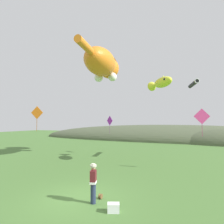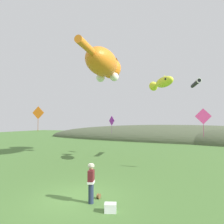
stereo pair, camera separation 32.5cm
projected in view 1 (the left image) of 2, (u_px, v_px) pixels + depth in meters
The scene contains 11 objects.
ground_plane at pixel (79, 199), 9.52m from camera, with size 120.00×120.00×0.00m, color #477033.
distant_hill_ridge at pixel (179, 141), 39.13m from camera, with size 61.12×15.89×6.14m.
festival_attendant at pixel (93, 182), 9.03m from camera, with size 0.37×0.48×1.77m.
kite_spool at pixel (100, 196), 9.53m from camera, with size 0.13×0.25×0.25m.
picnic_cooler at pixel (113, 208), 8.12m from camera, with size 0.58×0.49×0.36m.
kite_giant_cat at pixel (102, 64), 20.67m from camera, with size 3.71×10.05×3.07m.
kite_fish_windsock at pixel (161, 83), 17.55m from camera, with size 2.80×3.18×1.03m.
kite_tube_streamer at pixel (193, 84), 19.15m from camera, with size 1.09×2.94×0.44m.
kite_diamond_violet at pixel (110, 121), 22.70m from camera, with size 0.96×0.61×2.03m.
kite_diamond_pink at pixel (202, 117), 14.66m from camera, with size 1.12×0.33×2.06m.
kite_diamond_orange at pixel (37, 113), 14.97m from camera, with size 0.96×0.22×1.88m.
Camera 1 is at (5.31, -8.29, 3.69)m, focal length 32.00 mm.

